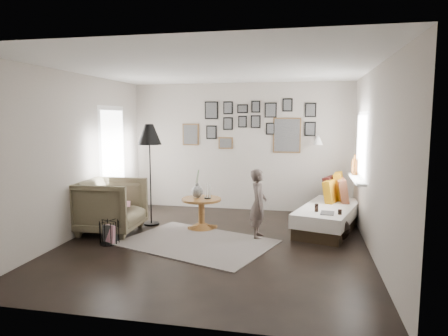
% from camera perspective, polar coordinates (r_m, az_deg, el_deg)
% --- Properties ---
extents(ground, '(4.80, 4.80, 0.00)m').
position_cam_1_polar(ground, '(6.15, -1.42, -10.79)').
color(ground, black).
rests_on(ground, ground).
extents(wall_back, '(4.50, 0.00, 4.50)m').
position_cam_1_polar(wall_back, '(8.23, 2.32, 3.01)').
color(wall_back, '#ACA296').
rests_on(wall_back, ground).
extents(wall_front, '(4.50, 0.00, 4.50)m').
position_cam_1_polar(wall_front, '(3.60, -10.09, -2.46)').
color(wall_front, '#ACA296').
rests_on(wall_front, ground).
extents(wall_left, '(0.00, 4.80, 4.80)m').
position_cam_1_polar(wall_left, '(6.75, -20.42, 1.65)').
color(wall_left, '#ACA296').
rests_on(wall_left, ground).
extents(wall_right, '(0.00, 4.80, 4.80)m').
position_cam_1_polar(wall_right, '(5.80, 20.74, 0.81)').
color(wall_right, '#ACA296').
rests_on(wall_right, ground).
extents(ceiling, '(4.80, 4.80, 0.00)m').
position_cam_1_polar(ceiling, '(5.89, -1.50, 14.03)').
color(ceiling, white).
rests_on(ceiling, wall_back).
extents(door_left, '(0.00, 2.14, 2.14)m').
position_cam_1_polar(door_left, '(7.80, -15.60, 0.68)').
color(door_left, white).
rests_on(door_left, wall_left).
extents(window_right, '(0.15, 1.32, 1.30)m').
position_cam_1_polar(window_right, '(7.16, 18.33, -0.94)').
color(window_right, white).
rests_on(window_right, wall_right).
extents(gallery_wall, '(2.74, 0.03, 1.08)m').
position_cam_1_polar(gallery_wall, '(8.15, 4.32, 6.07)').
color(gallery_wall, brown).
rests_on(gallery_wall, wall_back).
extents(wall_sconce, '(0.18, 0.36, 0.16)m').
position_cam_1_polar(wall_sconce, '(7.85, 13.27, 3.82)').
color(wall_sconce, white).
rests_on(wall_sconce, wall_back).
extents(rug, '(2.55, 2.16, 0.01)m').
position_cam_1_polar(rug, '(6.20, -3.85, -10.58)').
color(rug, beige).
rests_on(rug, ground).
extents(pedestal_table, '(0.68, 0.68, 0.53)m').
position_cam_1_polar(pedestal_table, '(6.90, -3.23, -6.67)').
color(pedestal_table, brown).
rests_on(pedestal_table, ground).
extents(vase, '(0.19, 0.19, 0.48)m').
position_cam_1_polar(vase, '(6.85, -3.87, -3.06)').
color(vase, black).
rests_on(vase, pedestal_table).
extents(candles, '(0.12, 0.12, 0.25)m').
position_cam_1_polar(candles, '(6.79, -2.36, -3.37)').
color(candles, black).
rests_on(candles, pedestal_table).
extents(daybed, '(1.28, 1.97, 0.90)m').
position_cam_1_polar(daybed, '(7.13, 14.66, -6.22)').
color(daybed, black).
rests_on(daybed, ground).
extents(magazine_on_daybed, '(0.23, 0.30, 0.01)m').
position_cam_1_polar(magazine_on_daybed, '(6.47, 14.55, -6.24)').
color(magazine_on_daybed, black).
rests_on(magazine_on_daybed, daybed).
extents(armchair, '(1.01, 0.99, 0.89)m').
position_cam_1_polar(armchair, '(6.90, -15.86, -5.23)').
color(armchair, brown).
rests_on(armchair, ground).
extents(armchair_cushion, '(0.41, 0.42, 0.18)m').
position_cam_1_polar(armchair_cushion, '(6.92, -15.46, -4.89)').
color(armchair_cushion, white).
rests_on(armchair_cushion, armchair).
extents(floor_lamp, '(0.42, 0.42, 1.79)m').
position_cam_1_polar(floor_lamp, '(7.10, -10.61, 4.20)').
color(floor_lamp, black).
rests_on(floor_lamp, ground).
extents(magazine_basket, '(0.36, 0.36, 0.35)m').
position_cam_1_polar(magazine_basket, '(6.36, -16.06, -8.83)').
color(magazine_basket, black).
rests_on(magazine_basket, ground).
extents(demijohn_large, '(0.36, 0.36, 0.54)m').
position_cam_1_polar(demijohn_large, '(6.59, 13.01, -7.84)').
color(demijohn_large, black).
rests_on(demijohn_large, ground).
extents(demijohn_small, '(0.32, 0.32, 0.49)m').
position_cam_1_polar(demijohn_small, '(6.50, 16.14, -8.37)').
color(demijohn_small, black).
rests_on(demijohn_small, ground).
extents(child, '(0.27, 0.41, 1.10)m').
position_cam_1_polar(child, '(6.35, 4.93, -5.10)').
color(child, '#544742').
rests_on(child, ground).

